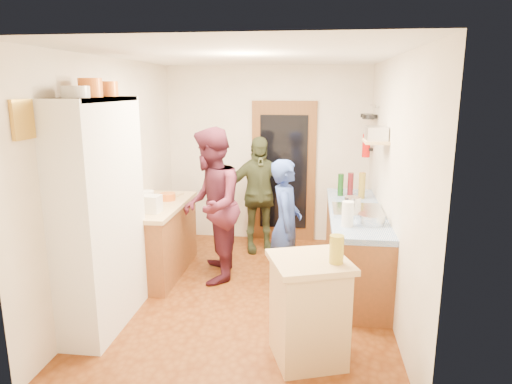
% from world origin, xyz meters
% --- Properties ---
extents(floor, '(3.00, 4.00, 0.02)m').
position_xyz_m(floor, '(0.00, 0.00, -0.01)').
color(floor, brown).
rests_on(floor, ground).
extents(ceiling, '(3.00, 4.00, 0.02)m').
position_xyz_m(ceiling, '(0.00, 0.00, 2.61)').
color(ceiling, silver).
rests_on(ceiling, ground).
extents(wall_back, '(3.00, 0.02, 2.60)m').
position_xyz_m(wall_back, '(0.00, 2.01, 1.30)').
color(wall_back, silver).
rests_on(wall_back, ground).
extents(wall_front, '(3.00, 0.02, 2.60)m').
position_xyz_m(wall_front, '(0.00, -2.01, 1.30)').
color(wall_front, silver).
rests_on(wall_front, ground).
extents(wall_left, '(0.02, 4.00, 2.60)m').
position_xyz_m(wall_left, '(-1.51, 0.00, 1.30)').
color(wall_left, silver).
rests_on(wall_left, ground).
extents(wall_right, '(0.02, 4.00, 2.60)m').
position_xyz_m(wall_right, '(1.51, 0.00, 1.30)').
color(wall_right, silver).
rests_on(wall_right, ground).
extents(door_frame, '(0.95, 0.06, 2.10)m').
position_xyz_m(door_frame, '(0.25, 1.97, 1.05)').
color(door_frame, brown).
rests_on(door_frame, ground).
extents(door_glass, '(0.70, 0.02, 1.70)m').
position_xyz_m(door_glass, '(0.25, 1.94, 1.05)').
color(door_glass, black).
rests_on(door_glass, door_frame).
extents(hutch_body, '(0.40, 1.20, 2.20)m').
position_xyz_m(hutch_body, '(-1.30, -0.80, 1.10)').
color(hutch_body, white).
rests_on(hutch_body, ground).
extents(hutch_top_shelf, '(0.40, 1.14, 0.04)m').
position_xyz_m(hutch_top_shelf, '(-1.30, -0.80, 2.18)').
color(hutch_top_shelf, white).
rests_on(hutch_top_shelf, hutch_body).
extents(plate_stack, '(0.24, 0.24, 0.10)m').
position_xyz_m(plate_stack, '(-1.30, -1.08, 2.25)').
color(plate_stack, white).
rests_on(plate_stack, hutch_top_shelf).
extents(orange_pot_a, '(0.21, 0.21, 0.17)m').
position_xyz_m(orange_pot_a, '(-1.30, -0.81, 2.28)').
color(orange_pot_a, orange).
rests_on(orange_pot_a, hutch_top_shelf).
extents(orange_pot_b, '(0.16, 0.16, 0.14)m').
position_xyz_m(orange_pot_b, '(-1.30, -0.42, 2.27)').
color(orange_pot_b, orange).
rests_on(orange_pot_b, hutch_top_shelf).
extents(left_counter_base, '(0.60, 1.40, 0.85)m').
position_xyz_m(left_counter_base, '(-1.20, 0.45, 0.42)').
color(left_counter_base, brown).
rests_on(left_counter_base, ground).
extents(left_counter_top, '(0.64, 1.44, 0.05)m').
position_xyz_m(left_counter_top, '(-1.20, 0.45, 0.88)').
color(left_counter_top, '#D8B27F').
rests_on(left_counter_top, left_counter_base).
extents(toaster, '(0.28, 0.20, 0.20)m').
position_xyz_m(toaster, '(-1.15, 0.07, 1.00)').
color(toaster, white).
rests_on(toaster, left_counter_top).
extents(kettle, '(0.20, 0.20, 0.20)m').
position_xyz_m(kettle, '(-1.25, 0.26, 1.00)').
color(kettle, white).
rests_on(kettle, left_counter_top).
extents(orange_bowl, '(0.21, 0.21, 0.09)m').
position_xyz_m(orange_bowl, '(-1.12, 0.65, 0.94)').
color(orange_bowl, orange).
rests_on(orange_bowl, left_counter_top).
extents(chopping_board, '(0.35, 0.29, 0.02)m').
position_xyz_m(chopping_board, '(-1.18, 0.92, 0.91)').
color(chopping_board, '#D8B27F').
rests_on(chopping_board, left_counter_top).
extents(right_counter_base, '(0.60, 2.20, 0.84)m').
position_xyz_m(right_counter_base, '(1.20, 0.50, 0.42)').
color(right_counter_base, brown).
rests_on(right_counter_base, ground).
extents(right_counter_top, '(0.62, 2.22, 0.06)m').
position_xyz_m(right_counter_top, '(1.20, 0.50, 0.87)').
color(right_counter_top, '#1C4EA2').
rests_on(right_counter_top, right_counter_base).
extents(hob, '(0.55, 0.58, 0.04)m').
position_xyz_m(hob, '(1.20, 0.37, 0.92)').
color(hob, silver).
rests_on(hob, right_counter_top).
extents(pot_on_hob, '(0.19, 0.19, 0.12)m').
position_xyz_m(pot_on_hob, '(1.15, 0.43, 1.00)').
color(pot_on_hob, silver).
rests_on(pot_on_hob, hob).
extents(bottle_a, '(0.09, 0.09, 0.29)m').
position_xyz_m(bottle_a, '(1.05, 1.17, 1.05)').
color(bottle_a, '#143F14').
rests_on(bottle_a, right_counter_top).
extents(bottle_b, '(0.08, 0.08, 0.30)m').
position_xyz_m(bottle_b, '(1.18, 1.23, 1.05)').
color(bottle_b, '#591419').
rests_on(bottle_b, right_counter_top).
extents(bottle_c, '(0.11, 0.11, 0.33)m').
position_xyz_m(bottle_c, '(1.31, 1.05, 1.07)').
color(bottle_c, olive).
rests_on(bottle_c, right_counter_top).
extents(paper_towel, '(0.15, 0.15, 0.26)m').
position_xyz_m(paper_towel, '(1.05, -0.19, 1.03)').
color(paper_towel, white).
rests_on(paper_towel, right_counter_top).
extents(mixing_bowl, '(0.35, 0.35, 0.11)m').
position_xyz_m(mixing_bowl, '(1.30, -0.09, 0.95)').
color(mixing_bowl, silver).
rests_on(mixing_bowl, right_counter_top).
extents(island_base, '(0.70, 0.70, 0.86)m').
position_xyz_m(island_base, '(0.68, -1.19, 0.43)').
color(island_base, '#D8B27F').
rests_on(island_base, ground).
extents(island_top, '(0.79, 0.79, 0.05)m').
position_xyz_m(island_top, '(0.68, -1.19, 0.89)').
color(island_top, '#D8B27F').
rests_on(island_top, island_base).
extents(cutting_board, '(0.42, 0.38, 0.02)m').
position_xyz_m(cutting_board, '(0.62, -1.16, 0.90)').
color(cutting_board, white).
rests_on(cutting_board, island_top).
extents(oil_jar, '(0.15, 0.15, 0.23)m').
position_xyz_m(oil_jar, '(0.89, -1.25, 1.03)').
color(oil_jar, '#AD9E2D').
rests_on(oil_jar, island_top).
extents(pan_rail, '(0.02, 0.65, 0.02)m').
position_xyz_m(pan_rail, '(1.46, 1.52, 2.05)').
color(pan_rail, silver).
rests_on(pan_rail, wall_right).
extents(pan_hang_a, '(0.18, 0.18, 0.05)m').
position_xyz_m(pan_hang_a, '(1.40, 1.35, 1.92)').
color(pan_hang_a, black).
rests_on(pan_hang_a, pan_rail).
extents(pan_hang_b, '(0.16, 0.16, 0.05)m').
position_xyz_m(pan_hang_b, '(1.40, 1.55, 1.90)').
color(pan_hang_b, black).
rests_on(pan_hang_b, pan_rail).
extents(pan_hang_c, '(0.17, 0.17, 0.05)m').
position_xyz_m(pan_hang_c, '(1.40, 1.75, 1.91)').
color(pan_hang_c, black).
rests_on(pan_hang_c, pan_rail).
extents(wall_shelf, '(0.26, 0.42, 0.03)m').
position_xyz_m(wall_shelf, '(1.37, 0.45, 1.70)').
color(wall_shelf, '#D8B27F').
rests_on(wall_shelf, wall_right).
extents(radio, '(0.23, 0.31, 0.15)m').
position_xyz_m(radio, '(1.37, 0.45, 1.79)').
color(radio, silver).
rests_on(radio, wall_shelf).
extents(ext_bracket, '(0.06, 0.10, 0.04)m').
position_xyz_m(ext_bracket, '(1.47, 1.70, 1.45)').
color(ext_bracket, black).
rests_on(ext_bracket, wall_right).
extents(fire_extinguisher, '(0.11, 0.11, 0.32)m').
position_xyz_m(fire_extinguisher, '(1.41, 1.70, 1.50)').
color(fire_extinguisher, red).
rests_on(fire_extinguisher, wall_right).
extents(picture_frame, '(0.03, 0.25, 0.30)m').
position_xyz_m(picture_frame, '(-1.48, -1.55, 2.05)').
color(picture_frame, gold).
rests_on(picture_frame, wall_left).
extents(person_hob, '(0.37, 0.55, 1.51)m').
position_xyz_m(person_hob, '(0.42, 0.25, 0.75)').
color(person_hob, navy).
rests_on(person_hob, ground).
extents(person_left, '(0.82, 0.99, 1.84)m').
position_xyz_m(person_left, '(-0.47, 0.42, 0.92)').
color(person_left, '#481927').
rests_on(person_left, ground).
extents(person_back, '(1.03, 0.66, 1.64)m').
position_xyz_m(person_back, '(-0.06, 1.43, 0.82)').
color(person_back, '#323820').
rests_on(person_back, ground).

